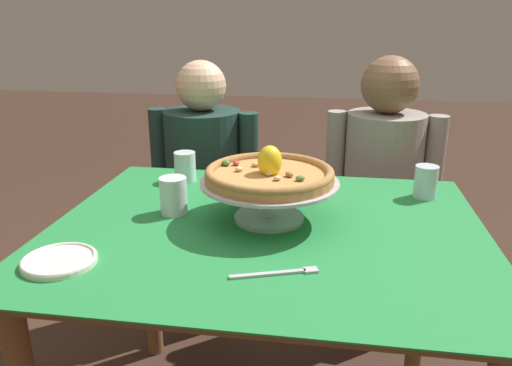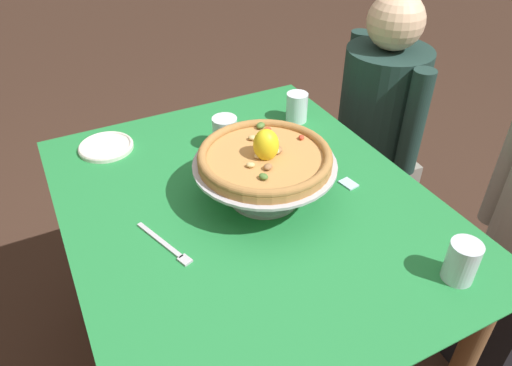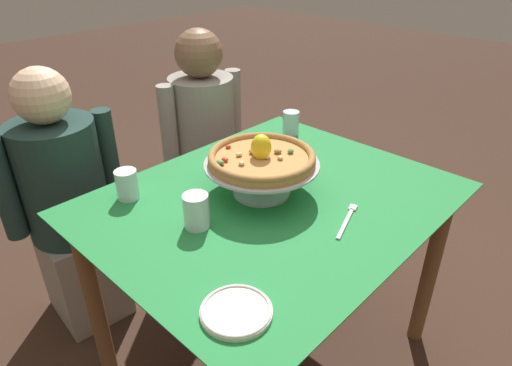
% 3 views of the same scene
% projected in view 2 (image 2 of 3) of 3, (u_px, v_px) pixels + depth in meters
% --- Properties ---
extents(ground_plane, '(14.00, 14.00, 0.00)m').
position_uv_depth(ground_plane, '(250.00, 362.00, 1.77)').
color(ground_plane, '#3D281E').
extents(dining_table, '(1.17, 0.96, 0.76)m').
position_uv_depth(dining_table, '(249.00, 232.00, 1.38)').
color(dining_table, brown).
rests_on(dining_table, ground).
extents(pizza_stand, '(0.38, 0.38, 0.12)m').
position_uv_depth(pizza_stand, '(264.00, 173.00, 1.29)').
color(pizza_stand, '#B7B7C1').
rests_on(pizza_stand, dining_table).
extents(pizza, '(0.35, 0.35, 0.10)m').
position_uv_depth(pizza, '(264.00, 155.00, 1.25)').
color(pizza, '#BC8447').
rests_on(pizza, pizza_stand).
extents(water_glass_back_left, '(0.07, 0.07, 0.10)m').
position_uv_depth(water_glass_back_left, '(297.00, 109.00, 1.65)').
color(water_glass_back_left, silver).
rests_on(water_glass_back_left, dining_table).
extents(water_glass_side_left, '(0.08, 0.08, 0.11)m').
position_uv_depth(water_glass_side_left, '(225.00, 135.00, 1.50)').
color(water_glass_side_left, white).
rests_on(water_glass_side_left, dining_table).
extents(water_glass_back_right, '(0.07, 0.07, 0.10)m').
position_uv_depth(water_glass_back_right, '(461.00, 264.00, 1.07)').
color(water_glass_back_right, silver).
rests_on(water_glass_back_right, dining_table).
extents(side_plate, '(0.17, 0.17, 0.02)m').
position_uv_depth(side_plate, '(106.00, 146.00, 1.52)').
color(side_plate, silver).
rests_on(side_plate, dining_table).
extents(dinner_fork, '(0.20, 0.08, 0.01)m').
position_uv_depth(dinner_fork, '(166.00, 245.00, 1.17)').
color(dinner_fork, '#B7B7C1').
rests_on(dinner_fork, dining_table).
extents(sugar_packet, '(0.06, 0.04, 0.00)m').
position_uv_depth(sugar_packet, '(349.00, 184.00, 1.37)').
color(sugar_packet, silver).
rests_on(sugar_packet, dining_table).
extents(diner_left, '(0.48, 0.35, 1.13)m').
position_uv_depth(diner_left, '(375.00, 139.00, 1.99)').
color(diner_left, gray).
rests_on(diner_left, ground).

